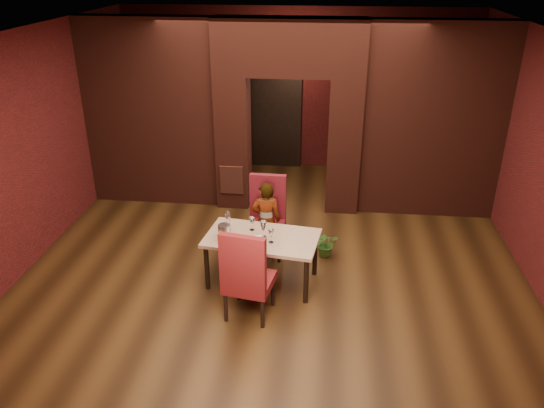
% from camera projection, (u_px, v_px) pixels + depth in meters
% --- Properties ---
extents(floor, '(8.00, 8.00, 0.00)m').
position_uv_depth(floor, '(276.00, 262.00, 7.74)').
color(floor, '#412710').
rests_on(floor, ground).
extents(ceiling, '(7.00, 8.00, 0.04)m').
position_uv_depth(ceiling, '(277.00, 35.00, 6.38)').
color(ceiling, silver).
rests_on(ceiling, ground).
extents(wall_back, '(7.00, 0.04, 3.20)m').
position_uv_depth(wall_back, '(297.00, 90.00, 10.65)').
color(wall_back, maroon).
rests_on(wall_back, ground).
extents(wall_front, '(7.00, 0.04, 3.20)m').
position_uv_depth(wall_front, '(214.00, 373.00, 3.47)').
color(wall_front, maroon).
rests_on(wall_front, ground).
extents(wall_left, '(0.04, 8.00, 3.20)m').
position_uv_depth(wall_left, '(28.00, 150.00, 7.41)').
color(wall_left, maroon).
rests_on(wall_left, ground).
extents(pillar_left, '(0.55, 0.55, 2.30)m').
position_uv_depth(pillar_left, '(233.00, 141.00, 9.14)').
color(pillar_left, maroon).
rests_on(pillar_left, ground).
extents(pillar_right, '(0.55, 0.55, 2.30)m').
position_uv_depth(pillar_right, '(344.00, 145.00, 8.96)').
color(pillar_right, maroon).
rests_on(pillar_right, ground).
extents(lintel, '(2.45, 0.55, 0.90)m').
position_uv_depth(lintel, '(289.00, 47.00, 8.36)').
color(lintel, maroon).
rests_on(lintel, ground).
extents(wing_wall_left, '(2.28, 0.35, 3.20)m').
position_uv_depth(wing_wall_left, '(151.00, 114.00, 9.09)').
color(wing_wall_left, maroon).
rests_on(wing_wall_left, ground).
extents(wing_wall_right, '(2.28, 0.35, 3.20)m').
position_uv_depth(wing_wall_right, '(433.00, 122.00, 8.62)').
color(wing_wall_right, maroon).
rests_on(wing_wall_right, ground).
extents(vent_panel, '(0.40, 0.03, 0.50)m').
position_uv_depth(vent_panel, '(231.00, 180.00, 9.14)').
color(vent_panel, '#96402B').
rests_on(vent_panel, ground).
extents(rear_door, '(0.90, 0.08, 2.10)m').
position_uv_depth(rear_door, '(276.00, 117.00, 10.87)').
color(rear_door, black).
rests_on(rear_door, ground).
extents(rear_door_frame, '(1.02, 0.04, 2.22)m').
position_uv_depth(rear_door_frame, '(276.00, 117.00, 10.84)').
color(rear_door_frame, black).
rests_on(rear_door_frame, ground).
extents(dining_table, '(1.58, 1.02, 0.69)m').
position_uv_depth(dining_table, '(262.00, 259.00, 7.16)').
color(dining_table, tan).
rests_on(dining_table, ground).
extents(chair_far, '(0.55, 0.55, 1.18)m').
position_uv_depth(chair_far, '(266.00, 218.00, 7.73)').
color(chair_far, maroon).
rests_on(chair_far, ground).
extents(chair_near, '(0.64, 0.64, 1.22)m').
position_uv_depth(chair_near, '(249.00, 271.00, 6.40)').
color(chair_near, maroon).
rests_on(chair_near, ground).
extents(person_seated, '(0.46, 0.33, 1.19)m').
position_uv_depth(person_seated, '(266.00, 220.00, 7.66)').
color(person_seated, silver).
rests_on(person_seated, ground).
extents(wine_glass_a, '(0.08, 0.08, 0.19)m').
position_uv_depth(wine_glass_a, '(252.00, 224.00, 7.14)').
color(wine_glass_a, white).
rests_on(wine_glass_a, dining_table).
extents(wine_glass_b, '(0.09, 0.09, 0.23)m').
position_uv_depth(wine_glass_b, '(263.00, 229.00, 6.95)').
color(wine_glass_b, silver).
rests_on(wine_glass_b, dining_table).
extents(wine_glass_c, '(0.08, 0.08, 0.19)m').
position_uv_depth(wine_glass_c, '(271.00, 236.00, 6.83)').
color(wine_glass_c, white).
rests_on(wine_glass_c, dining_table).
extents(tasting_sheet, '(0.34, 0.29, 0.00)m').
position_uv_depth(tasting_sheet, '(254.00, 240.00, 6.93)').
color(tasting_sheet, white).
rests_on(tasting_sheet, dining_table).
extents(wine_bucket, '(0.16, 0.16, 0.20)m').
position_uv_depth(wine_bucket, '(224.00, 232.00, 6.93)').
color(wine_bucket, '#B0B1B8').
rests_on(wine_bucket, dining_table).
extents(water_bottle, '(0.07, 0.07, 0.30)m').
position_uv_depth(water_bottle, '(228.00, 221.00, 7.09)').
color(water_bottle, white).
rests_on(water_bottle, dining_table).
extents(potted_plant, '(0.40, 0.36, 0.38)m').
position_uv_depth(potted_plant, '(326.00, 244.00, 7.84)').
color(potted_plant, '#376D23').
rests_on(potted_plant, ground).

